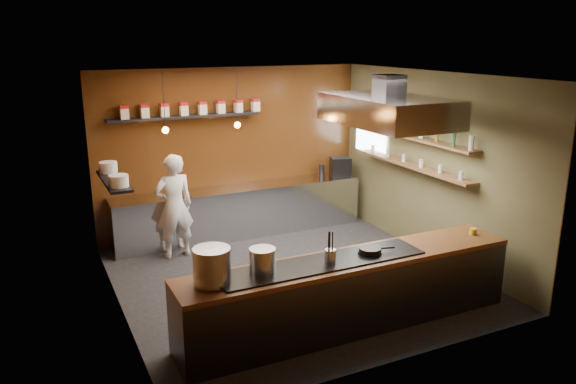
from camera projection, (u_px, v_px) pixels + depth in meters
floor at (293, 278)px, 8.44m from camera, size 5.00×5.00×0.00m
back_wall at (233, 151)px, 10.21m from camera, size 5.00×0.00×5.00m
left_wall at (114, 204)px, 7.00m from camera, size 0.00×5.00×5.00m
right_wall at (432, 165)px, 9.09m from camera, size 0.00×5.00×5.00m
ceiling at (294, 76)px, 7.64m from camera, size 5.00×5.00×0.00m
window_pane at (371, 126)px, 10.43m from camera, size 0.00×1.00×1.00m
prep_counter at (241, 211)px, 10.21m from camera, size 4.60×0.65×0.90m
pass_counter at (350, 292)px, 6.93m from camera, size 4.40×0.72×0.94m
tin_shelf at (185, 117)px, 9.53m from camera, size 2.60×0.26×0.04m
plate_shelf at (114, 181)px, 7.92m from camera, size 0.30×1.40×0.04m
bottle_shelf_upper at (414, 138)px, 9.17m from camera, size 0.26×2.80×0.04m
bottle_shelf_lower at (412, 166)px, 9.29m from camera, size 0.26×2.80×0.04m
extractor_hood at (388, 110)px, 7.97m from camera, size 1.20×2.00×0.72m
pendant_left at (165, 127)px, 8.76m from camera, size 0.10×0.10×0.95m
pendant_right at (237, 122)px, 9.26m from camera, size 0.10×0.10×0.95m
storage_tins at (193, 108)px, 9.56m from camera, size 2.43×0.13×0.22m
plate_stacks at (113, 174)px, 7.89m from camera, size 0.26×1.16×0.16m
bottles at (414, 129)px, 9.13m from camera, size 0.06×2.66×0.24m
wine_glasses at (412, 161)px, 9.27m from camera, size 0.07×2.37×0.13m
stockpot_large at (212, 266)px, 6.02m from camera, size 0.45×0.45×0.40m
stockpot_small at (262, 260)px, 6.31m from camera, size 0.34×0.34×0.29m
utensil_crock at (330, 256)px, 6.57m from camera, size 0.16×0.16×0.17m
frying_pan at (370, 251)px, 6.89m from camera, size 0.46×0.29×0.07m
butter_jar at (473, 231)px, 7.60m from camera, size 0.12×0.12×0.09m
espresso_machine at (340, 167)px, 10.86m from camera, size 0.45×0.44×0.36m
chef at (174, 206)px, 9.08m from camera, size 0.66×0.46×1.73m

